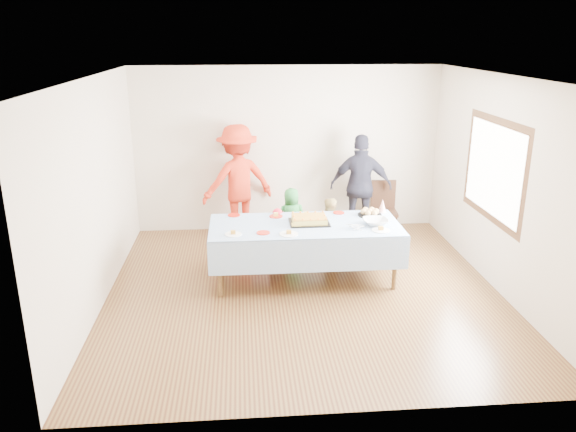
# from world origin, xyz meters

# --- Properties ---
(ground) EXTENTS (5.00, 5.00, 0.00)m
(ground) POSITION_xyz_m (0.00, 0.00, 0.00)
(ground) COLOR #4A2615
(ground) RESTS_ON ground
(room_walls) EXTENTS (5.04, 5.04, 2.72)m
(room_walls) POSITION_xyz_m (0.05, 0.00, 1.77)
(room_walls) COLOR beige
(room_walls) RESTS_ON ground
(party_table) EXTENTS (2.50, 1.10, 0.78)m
(party_table) POSITION_xyz_m (0.05, 0.34, 0.72)
(party_table) COLOR #533A1C
(party_table) RESTS_ON ground
(birthday_cake) EXTENTS (0.53, 0.40, 0.09)m
(birthday_cake) POSITION_xyz_m (0.11, 0.40, 0.82)
(birthday_cake) COLOR black
(birthday_cake) RESTS_ON party_table
(rolls_tray) EXTENTS (0.33, 0.33, 0.10)m
(rolls_tray) POSITION_xyz_m (0.99, 0.64, 0.82)
(rolls_tray) COLOR black
(rolls_tray) RESTS_ON party_table
(punch_bowl) EXTENTS (0.33, 0.33, 0.08)m
(punch_bowl) POSITION_xyz_m (0.97, 0.25, 0.82)
(punch_bowl) COLOR silver
(punch_bowl) RESTS_ON party_table
(party_hat) EXTENTS (0.11, 0.11, 0.19)m
(party_hat) POSITION_xyz_m (1.19, 0.78, 0.87)
(party_hat) COLOR white
(party_hat) RESTS_ON party_table
(fork_pile) EXTENTS (0.24, 0.18, 0.07)m
(fork_pile) POSITION_xyz_m (0.69, 0.12, 0.81)
(fork_pile) COLOR white
(fork_pile) RESTS_ON party_table
(plate_red_far_a) EXTENTS (0.17, 0.17, 0.01)m
(plate_red_far_a) POSITION_xyz_m (-0.88, 0.80, 0.79)
(plate_red_far_a) COLOR red
(plate_red_far_a) RESTS_ON party_table
(plate_red_far_b) EXTENTS (0.18, 0.18, 0.01)m
(plate_red_far_b) POSITION_xyz_m (-0.31, 0.70, 0.79)
(plate_red_far_b) COLOR red
(plate_red_far_b) RESTS_ON party_table
(plate_red_far_c) EXTENTS (0.18, 0.18, 0.01)m
(plate_red_far_c) POSITION_xyz_m (0.11, 0.69, 0.79)
(plate_red_far_c) COLOR red
(plate_red_far_c) RESTS_ON party_table
(plate_red_far_d) EXTENTS (0.16, 0.16, 0.01)m
(plate_red_far_d) POSITION_xyz_m (0.58, 0.79, 0.79)
(plate_red_far_d) COLOR red
(plate_red_far_d) RESTS_ON party_table
(plate_red_near) EXTENTS (0.17, 0.17, 0.01)m
(plate_red_near) POSITION_xyz_m (-0.51, 0.05, 0.79)
(plate_red_near) COLOR red
(plate_red_near) RESTS_ON party_table
(plate_white_left) EXTENTS (0.21, 0.21, 0.01)m
(plate_white_left) POSITION_xyz_m (-0.89, 0.02, 0.79)
(plate_white_left) COLOR white
(plate_white_left) RESTS_ON party_table
(plate_white_mid) EXTENTS (0.24, 0.24, 0.01)m
(plate_white_mid) POSITION_xyz_m (-0.19, -0.03, 0.79)
(plate_white_mid) COLOR white
(plate_white_mid) RESTS_ON party_table
(plate_white_right) EXTENTS (0.23, 0.23, 0.01)m
(plate_white_right) POSITION_xyz_m (0.99, 0.02, 0.79)
(plate_white_right) COLOR white
(plate_white_right) RESTS_ON party_table
(dining_chair) EXTENTS (0.43, 0.43, 0.92)m
(dining_chair) POSITION_xyz_m (1.52, 1.94, 0.51)
(dining_chair) COLOR black
(dining_chair) RESTS_ON ground
(toddler_left) EXTENTS (0.35, 0.28, 0.84)m
(toddler_left) POSITION_xyz_m (-0.28, 0.90, 0.42)
(toddler_left) COLOR red
(toddler_left) RESTS_ON ground
(toddler_mid) EXTENTS (0.50, 0.36, 0.93)m
(toddler_mid) POSITION_xyz_m (-0.01, 1.59, 0.47)
(toddler_mid) COLOR #2A7E38
(toddler_mid) RESTS_ON ground
(toddler_right) EXTENTS (0.56, 0.50, 0.94)m
(toddler_right) POSITION_xyz_m (0.47, 0.98, 0.47)
(toddler_right) COLOR tan
(toddler_right) RESTS_ON ground
(adult_left) EXTENTS (1.33, 1.02, 1.82)m
(adult_left) POSITION_xyz_m (-0.83, 2.20, 0.91)
(adult_left) COLOR red
(adult_left) RESTS_ON ground
(adult_right) EXTENTS (1.04, 0.59, 1.67)m
(adult_right) POSITION_xyz_m (1.14, 1.98, 0.84)
(adult_right) COLOR #292938
(adult_right) RESTS_ON ground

